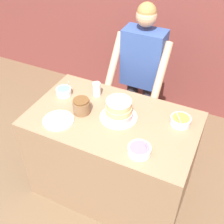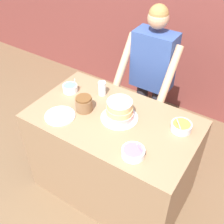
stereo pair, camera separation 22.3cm
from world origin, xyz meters
TOP-DOWN VIEW (x-y plane):
  - ground_plane at (0.00, 0.00)m, footprint 14.00×14.00m
  - wall_back at (0.00, 2.06)m, footprint 10.00×0.05m
  - counter at (0.00, 0.42)m, footprint 1.42×0.84m
  - person_baker at (-0.05, 1.22)m, footprint 0.56×0.47m
  - cake at (0.04, 0.45)m, footprint 0.31×0.31m
  - frosting_bowl_purple at (0.34, 0.16)m, footprint 0.17×0.17m
  - frosting_bowl_orange at (0.52, 0.60)m, footprint 0.16×0.16m
  - frosting_bowl_blue at (-0.54, 0.53)m, footprint 0.14×0.14m
  - drinking_glass at (-0.27, 0.65)m, footprint 0.07×0.07m
  - ceramic_plate at (-0.39, 0.20)m, footprint 0.26×0.26m
  - stoneware_jar at (-0.27, 0.38)m, footprint 0.15×0.15m

SIDE VIEW (x-z plane):
  - ground_plane at x=0.00m, z-range 0.00..0.00m
  - counter at x=0.00m, z-range 0.00..0.93m
  - ceramic_plate at x=-0.39m, z-range 0.93..0.95m
  - frosting_bowl_purple at x=0.34m, z-range 0.87..1.06m
  - frosting_bowl_orange at x=0.52m, z-range 0.89..1.05m
  - frosting_bowl_blue at x=-0.54m, z-range 0.89..1.05m
  - person_baker at x=-0.05m, z-range 0.16..1.79m
  - stoneware_jar at x=-0.27m, z-range 0.93..1.06m
  - drinking_glass at x=-0.27m, z-range 0.93..1.07m
  - cake at x=0.04m, z-range 0.92..1.10m
  - wall_back at x=0.00m, z-range 0.00..2.60m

